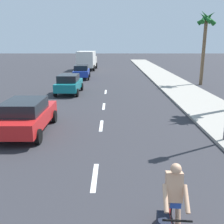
# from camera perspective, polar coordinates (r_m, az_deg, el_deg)

# --- Properties ---
(ground_plane) EXTENTS (160.00, 160.00, 0.00)m
(ground_plane) POSITION_cam_1_polar(r_m,az_deg,el_deg) (20.95, -1.47, 3.80)
(ground_plane) COLOR #2D2D33
(sidewalk_strip) EXTENTS (3.60, 80.00, 0.14)m
(sidewalk_strip) POSITION_cam_1_polar(r_m,az_deg,el_deg) (23.70, 15.11, 4.78)
(sidewalk_strip) COLOR #9E998E
(sidewalk_strip) RESTS_ON ground
(lane_stripe_2) EXTENTS (0.16, 1.80, 0.01)m
(lane_stripe_2) POSITION_cam_1_polar(r_m,az_deg,el_deg) (8.43, -3.80, -14.07)
(lane_stripe_2) COLOR white
(lane_stripe_2) RESTS_ON ground
(lane_stripe_3) EXTENTS (0.16, 1.80, 0.01)m
(lane_stripe_3) POSITION_cam_1_polar(r_m,az_deg,el_deg) (13.20, -2.34, -3.01)
(lane_stripe_3) COLOR white
(lane_stripe_3) RESTS_ON ground
(lane_stripe_4) EXTENTS (0.16, 1.80, 0.01)m
(lane_stripe_4) POSITION_cam_1_polar(r_m,az_deg,el_deg) (17.15, -1.80, 1.26)
(lane_stripe_4) COLOR white
(lane_stripe_4) RESTS_ON ground
(lane_stripe_5) EXTENTS (0.16, 1.80, 0.01)m
(lane_stripe_5) POSITION_cam_1_polar(r_m,az_deg,el_deg) (22.23, -1.38, 4.47)
(lane_stripe_5) COLOR white
(lane_stripe_5) RESTS_ON ground
(cyclist) EXTENTS (0.63, 1.71, 1.82)m
(cyclist) POSITION_cam_1_polar(r_m,az_deg,el_deg) (5.74, 12.93, -20.15)
(cyclist) COLOR black
(cyclist) RESTS_ON ground
(parked_car_red) EXTENTS (2.06, 4.47, 1.57)m
(parked_car_red) POSITION_cam_1_polar(r_m,az_deg,el_deg) (12.67, -18.35, -0.62)
(parked_car_red) COLOR red
(parked_car_red) RESTS_ON ground
(parked_car_teal) EXTENTS (1.97, 4.12, 1.57)m
(parked_car_teal) POSITION_cam_1_polar(r_m,az_deg,el_deg) (21.70, -9.42, 6.24)
(parked_car_teal) COLOR #14727A
(parked_car_teal) RESTS_ON ground
(parked_car_blue) EXTENTS (2.02, 4.13, 1.57)m
(parked_car_blue) POSITION_cam_1_polar(r_m,az_deg,el_deg) (30.57, -6.72, 8.87)
(parked_car_blue) COLOR #1E389E
(parked_car_blue) RESTS_ON ground
(delivery_truck) EXTENTS (2.86, 6.33, 2.80)m
(delivery_truck) POSITION_cam_1_polar(r_m,az_deg,el_deg) (40.56, -5.49, 11.37)
(delivery_truck) COLOR beige
(delivery_truck) RESTS_ON ground
(palm_tree_far) EXTENTS (1.74, 1.70, 7.08)m
(palm_tree_far) POSITION_cam_1_polar(r_m,az_deg,el_deg) (27.17, 19.94, 16.97)
(palm_tree_far) COLOR brown
(palm_tree_far) RESTS_ON ground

